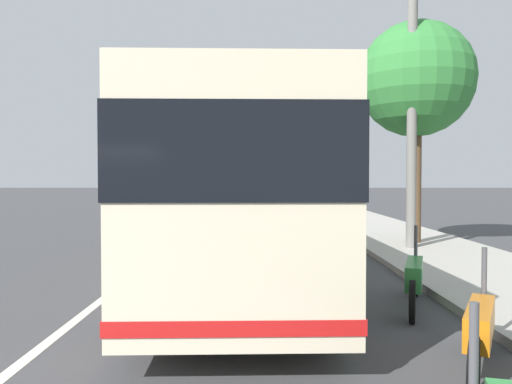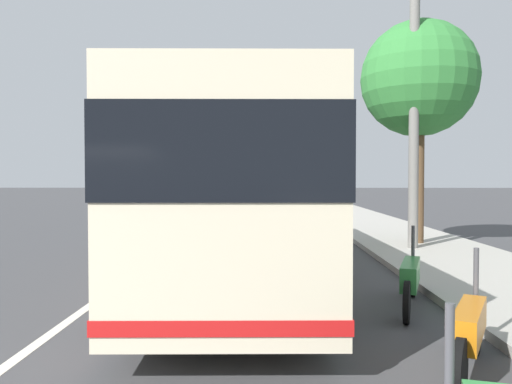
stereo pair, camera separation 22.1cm
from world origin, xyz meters
TOP-DOWN VIEW (x-y plane):
  - sidewalk_curb at (10.00, -7.46)m, footprint 110.00×3.60m
  - lane_divider_line at (10.00, 0.00)m, footprint 110.00×0.16m
  - coach_bus at (8.89, -2.27)m, footprint 11.12×2.91m
  - motorcycle_nearest_curb at (3.75, -4.97)m, footprint 2.00×1.10m
  - motorcycle_by_tree at (6.47, -5.14)m, footprint 2.23×0.85m
  - car_oncoming at (43.20, 2.37)m, footprint 4.49×2.02m
  - car_ahead_same_lane at (49.52, -2.98)m, footprint 4.59×2.17m
  - roadside_tree_mid_block at (13.55, -7.42)m, footprint 3.44×3.44m
  - utility_pole at (12.42, -6.95)m, footprint 0.27×0.27m

SIDE VIEW (x-z plane):
  - lane_divider_line at x=10.00m, z-range 0.00..0.01m
  - sidewalk_curb at x=10.00m, z-range 0.00..0.14m
  - motorcycle_nearest_curb at x=3.75m, z-range -0.16..1.10m
  - motorcycle_by_tree at x=6.47m, z-range -0.15..1.10m
  - car_oncoming at x=43.20m, z-range -0.03..1.38m
  - car_ahead_same_lane at x=49.52m, z-range -0.03..1.41m
  - coach_bus at x=8.89m, z-range 0.23..3.55m
  - utility_pole at x=12.42m, z-range 0.00..7.97m
  - roadside_tree_mid_block at x=13.55m, z-range 1.63..8.39m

